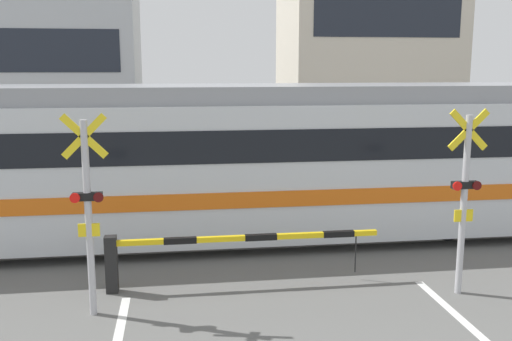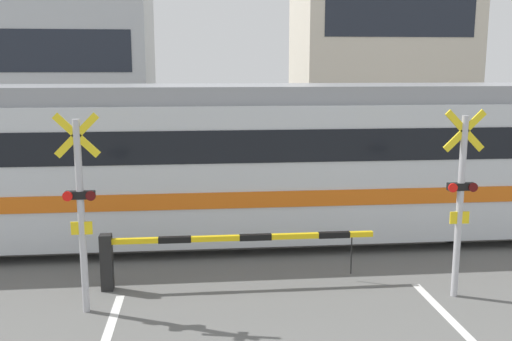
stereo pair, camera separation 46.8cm
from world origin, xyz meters
TOP-DOWN VIEW (x-y plane):
  - rail_track_near at (0.00, 9.02)m, footprint 50.00×0.10m
  - rail_track_far at (0.00, 10.46)m, footprint 50.00×0.10m
  - commuter_train at (-2.11, 9.74)m, footprint 20.44×2.76m
  - crossing_barrier_near at (-1.39, 7.04)m, footprint 4.74×0.20m
  - crossing_barrier_far at (1.39, 12.26)m, footprint 4.74×0.20m
  - crossing_signal_left at (-3.01, 6.18)m, footprint 0.68×0.15m
  - crossing_signal_right at (3.01, 6.18)m, footprint 0.68×0.15m
  - pedestrian at (-1.01, 15.85)m, footprint 0.38×0.22m
  - building_left_of_street at (-6.29, 22.36)m, footprint 6.27×5.10m
  - building_right_of_street at (6.76, 22.36)m, footprint 7.20×5.10m

SIDE VIEW (x-z plane):
  - rail_track_near at x=0.00m, z-range 0.00..0.08m
  - rail_track_far at x=0.00m, z-range 0.00..0.08m
  - crossing_barrier_near at x=-1.39m, z-range 0.21..1.20m
  - crossing_barrier_far at x=1.39m, z-range 0.21..1.20m
  - pedestrian at x=-1.01m, z-range 0.13..1.82m
  - crossing_signal_left at x=-3.01m, z-range 0.16..3.28m
  - crossing_signal_right at x=3.01m, z-range 0.16..3.28m
  - commuter_train at x=-2.11m, z-range 0.12..3.51m
  - building_left_of_street at x=-6.29m, z-range 0.00..7.89m
  - building_right_of_street at x=6.76m, z-range 0.00..10.91m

